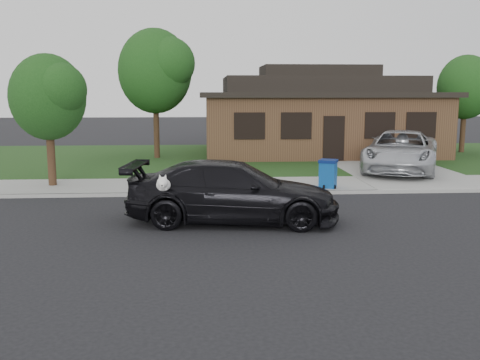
{
  "coord_description": "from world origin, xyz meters",
  "views": [
    {
      "loc": [
        -2.03,
        -13.92,
        3.39
      ],
      "look_at": [
        -1.15,
        -0.06,
        1.1
      ],
      "focal_mm": 40.0,
      "sensor_mm": 36.0,
      "label": 1
    }
  ],
  "objects": [
    {
      "name": "sedan",
      "position": [
        -1.35,
        -0.16,
        0.81
      ],
      "size": [
        5.76,
        2.88,
        1.61
      ],
      "rotation": [
        0.0,
        0.0,
        1.46
      ],
      "color": "black",
      "rests_on": "ground"
    },
    {
      "name": "ground",
      "position": [
        0.0,
        0.0,
        0.0
      ],
      "size": [
        120.0,
        120.0,
        0.0
      ],
      "primitive_type": "plane",
      "color": "black",
      "rests_on": "ground"
    },
    {
      "name": "curb",
      "position": [
        0.0,
        3.5,
        0.06
      ],
      "size": [
        60.0,
        0.12,
        0.12
      ],
      "primitive_type": "cube",
      "color": "gray",
      "rests_on": "ground"
    },
    {
      "name": "tree_1",
      "position": [
        12.14,
        14.4,
        3.71
      ],
      "size": [
        3.15,
        3.0,
        5.25
      ],
      "color": "#332114",
      "rests_on": "ground"
    },
    {
      "name": "tree_2",
      "position": [
        -7.38,
        5.11,
        3.27
      ],
      "size": [
        2.73,
        2.6,
        4.59
      ],
      "color": "#332114",
      "rests_on": "ground"
    },
    {
      "name": "driveway",
      "position": [
        6.0,
        10.0,
        0.07
      ],
      "size": [
        4.5,
        13.0,
        0.14
      ],
      "primitive_type": "cube",
      "color": "gray",
      "rests_on": "ground"
    },
    {
      "name": "recycling_bin",
      "position": [
        2.17,
        4.08,
        0.61
      ],
      "size": [
        0.77,
        0.77,
        0.97
      ],
      "rotation": [
        0.0,
        0.0,
        -0.43
      ],
      "color": "navy",
      "rests_on": "sidewalk"
    },
    {
      "name": "sidewalk",
      "position": [
        0.0,
        5.0,
        0.06
      ],
      "size": [
        60.0,
        3.0,
        0.12
      ],
      "primitive_type": "cube",
      "color": "gray",
      "rests_on": "ground"
    },
    {
      "name": "house",
      "position": [
        4.0,
        15.0,
        2.13
      ],
      "size": [
        12.6,
        8.6,
        4.65
      ],
      "color": "#422B1C",
      "rests_on": "ground"
    },
    {
      "name": "lawn",
      "position": [
        0.0,
        13.0,
        0.07
      ],
      "size": [
        60.0,
        13.0,
        0.13
      ],
      "primitive_type": "cube",
      "color": "#193814",
      "rests_on": "ground"
    },
    {
      "name": "tree_0",
      "position": [
        -4.34,
        12.88,
        4.48
      ],
      "size": [
        3.78,
        3.6,
        6.34
      ],
      "color": "#332114",
      "rests_on": "ground"
    },
    {
      "name": "minivan",
      "position": [
        6.04,
        7.66,
        0.98
      ],
      "size": [
        4.98,
        6.62,
        1.67
      ],
      "primitive_type": "imported",
      "rotation": [
        0.0,
        0.0,
        -0.42
      ],
      "color": "#B9BCC1",
      "rests_on": "driveway"
    }
  ]
}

